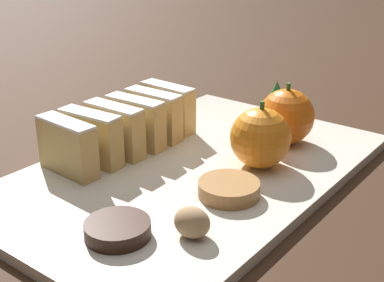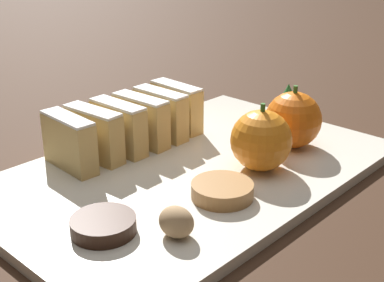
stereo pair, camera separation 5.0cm
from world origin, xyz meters
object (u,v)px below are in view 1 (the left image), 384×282
(walnut, at_px, (192,222))
(orange_far, at_px, (286,117))
(orange_near, at_px, (260,138))
(chocolate_cookie, at_px, (118,229))

(walnut, bearing_deg, orange_far, 99.25)
(orange_far, bearing_deg, orange_near, -82.59)
(orange_far, bearing_deg, chocolate_cookie, -92.50)
(orange_near, height_order, chocolate_cookie, orange_near)
(orange_near, height_order, orange_far, same)
(walnut, bearing_deg, orange_near, 100.14)
(orange_far, bearing_deg, walnut, -80.75)
(orange_near, bearing_deg, orange_far, 97.41)
(orange_far, xyz_separation_m, walnut, (0.04, -0.23, -0.02))
(orange_near, height_order, walnut, orange_near)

